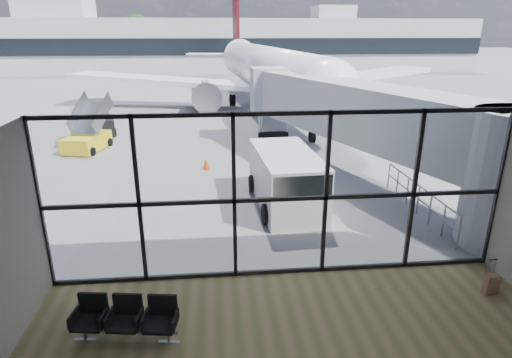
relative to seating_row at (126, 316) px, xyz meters
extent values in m
plane|color=slate|center=(3.66, 42.27, -0.55)|extent=(220.00, 220.00, 0.00)
cube|color=silver|center=(3.66, -1.73, 3.95)|extent=(12.00, 8.00, 0.02)
cube|color=white|center=(3.66, 2.27, 1.70)|extent=(12.00, 0.04, 4.50)
cube|color=black|center=(3.66, 2.27, -0.49)|extent=(12.00, 0.12, 0.10)
cube|color=black|center=(3.66, 2.27, 1.65)|extent=(12.00, 0.12, 0.10)
cube|color=black|center=(3.66, 2.27, 3.89)|extent=(12.00, 0.12, 0.10)
cube|color=black|center=(-2.34, 2.27, 1.70)|extent=(0.10, 0.12, 4.50)
cube|color=black|center=(0.06, 2.27, 1.70)|extent=(0.10, 0.12, 4.50)
cube|color=black|center=(2.46, 2.27, 1.70)|extent=(0.10, 0.12, 4.50)
cube|color=black|center=(4.86, 2.27, 1.70)|extent=(0.10, 0.12, 4.50)
cube|color=black|center=(7.26, 2.27, 1.70)|extent=(0.10, 0.12, 4.50)
cube|color=black|center=(9.66, 2.27, 1.70)|extent=(0.10, 0.12, 4.50)
cube|color=#A5A9AB|center=(8.21, 10.27, 2.45)|extent=(7.45, 14.81, 2.40)
cube|color=#A5A9AB|center=(5.56, 17.27, 2.45)|extent=(2.60, 2.20, 2.60)
cylinder|color=gray|center=(4.76, 17.27, 0.35)|extent=(0.20, 0.20, 1.80)
cylinder|color=gray|center=(6.36, 17.27, 0.35)|extent=(0.20, 0.20, 1.80)
cylinder|color=black|center=(5.56, 17.27, -0.30)|extent=(1.80, 0.56, 0.56)
cylinder|color=gray|center=(9.26, 3.07, 0.00)|extent=(0.06, 0.06, 1.10)
cylinder|color=gray|center=(9.26, 3.97, 0.00)|extent=(0.06, 0.06, 1.10)
cylinder|color=gray|center=(9.26, 4.87, 0.00)|extent=(0.06, 0.06, 1.10)
cylinder|color=gray|center=(9.26, 5.77, 0.00)|extent=(0.06, 0.06, 1.10)
cylinder|color=gray|center=(9.26, 6.67, 0.00)|extent=(0.06, 0.06, 1.10)
cylinder|color=gray|center=(9.26, 7.57, 0.00)|extent=(0.06, 0.06, 1.10)
cylinder|color=gray|center=(9.26, 8.47, 0.00)|extent=(0.06, 0.06, 1.10)
cylinder|color=gray|center=(9.26, 5.77, 0.53)|extent=(0.06, 5.40, 0.06)
cylinder|color=gray|center=(9.26, 5.77, 0.05)|extent=(0.06, 5.40, 0.06)
cube|color=#A1A29D|center=(3.66, 64.27, 3.45)|extent=(80.00, 12.00, 8.00)
cube|color=black|center=(3.66, 58.17, 3.45)|extent=(80.00, 0.20, 2.40)
cube|color=#A1A29D|center=(-21.34, 64.27, 8.95)|extent=(10.00, 8.00, 3.00)
cube|color=#A1A29D|center=(21.66, 64.27, 8.45)|extent=(6.00, 6.00, 2.00)
cylinder|color=#382619|center=(-29.34, 74.27, 1.16)|extent=(0.50, 0.50, 3.42)
sphere|color=#193313|center=(-29.34, 74.27, 5.34)|extent=(6.27, 6.27, 6.27)
cylinder|color=#382619|center=(-23.34, 74.27, 0.80)|extent=(0.50, 0.50, 2.70)
sphere|color=#193313|center=(-23.34, 74.27, 4.10)|extent=(4.95, 4.95, 4.95)
cylinder|color=#382619|center=(-17.34, 74.27, 0.98)|extent=(0.50, 0.50, 3.06)
sphere|color=#193313|center=(-17.34, 74.27, 4.72)|extent=(5.61, 5.61, 5.61)
cylinder|color=#382619|center=(-11.34, 74.27, 1.16)|extent=(0.50, 0.50, 3.42)
sphere|color=#193313|center=(-11.34, 74.27, 5.34)|extent=(6.27, 6.27, 6.27)
cube|color=gray|center=(-0.02, -0.12, -0.30)|extent=(2.23, 0.40, 0.04)
cube|color=black|center=(-0.77, -0.01, -0.10)|extent=(0.71, 0.67, 0.08)
cube|color=black|center=(-0.73, 0.27, 0.16)|extent=(0.64, 0.16, 0.56)
cube|color=black|center=(-0.02, -0.12, -0.10)|extent=(0.71, 0.67, 0.08)
cube|color=black|center=(0.02, 0.16, 0.16)|extent=(0.64, 0.16, 0.56)
cube|color=black|center=(0.74, -0.23, -0.10)|extent=(0.71, 0.67, 0.08)
cube|color=black|center=(0.78, 0.05, 0.16)|extent=(0.64, 0.16, 0.56)
cylinder|color=gray|center=(-0.93, 0.01, -0.42)|extent=(0.06, 0.06, 0.25)
cylinder|color=gray|center=(0.89, -0.25, -0.42)|extent=(0.06, 0.06, 0.25)
cube|color=#846249|center=(8.86, 0.77, -0.28)|extent=(0.36, 0.24, 0.51)
cube|color=#846249|center=(8.87, 0.66, -0.28)|extent=(0.29, 0.06, 0.38)
cylinder|color=gray|center=(8.76, 0.86, 0.16)|extent=(0.02, 0.02, 0.43)
cylinder|color=gray|center=(8.95, 0.87, 0.16)|extent=(0.02, 0.02, 0.43)
cube|color=black|center=(8.86, 0.86, 0.37)|extent=(0.23, 0.05, 0.02)
cylinder|color=black|center=(8.76, 0.86, -0.52)|extent=(0.03, 0.06, 0.06)
cylinder|color=black|center=(8.95, 0.87, -0.52)|extent=(0.03, 0.06, 0.06)
cylinder|color=white|center=(6.64, 29.93, 2.57)|extent=(6.50, 31.43, 3.85)
sphere|color=white|center=(7.97, 14.39, 2.57)|extent=(3.85, 3.85, 3.85)
cone|color=white|center=(5.09, 48.08, 2.88)|extent=(4.37, 6.55, 3.85)
cube|color=black|center=(7.92, 15.01, 3.09)|extent=(2.39, 1.44, 0.52)
cube|color=white|center=(-2.26, 30.22, 1.69)|extent=(16.00, 6.98, 1.23)
cylinder|color=black|center=(1.34, 28.44, 0.65)|extent=(2.48, 3.71, 2.18)
cube|color=white|center=(1.81, 47.27, 2.99)|extent=(5.91, 2.57, 0.19)
cube|color=white|center=(15.36, 31.73, 1.69)|extent=(15.75, 9.33, 1.23)
cylinder|color=black|center=(12.12, 29.36, 0.65)|extent=(2.48, 3.71, 2.18)
cube|color=white|center=(8.45, 47.84, 2.99)|extent=(6.02, 3.45, 0.19)
cube|color=#4F0B12|center=(5.09, 48.08, 6.32)|extent=(0.65, 3.97, 6.24)
cylinder|color=gray|center=(7.79, 16.46, 0.18)|extent=(0.21, 0.21, 1.46)
cylinder|color=black|center=(7.79, 16.46, -0.19)|extent=(0.32, 0.75, 0.73)
cylinder|color=black|center=(3.69, 30.20, -0.08)|extent=(0.55, 1.04, 1.00)
cylinder|color=black|center=(9.50, 30.70, -0.08)|extent=(0.55, 1.04, 1.00)
cube|color=silver|center=(4.64, 7.10, 0.49)|extent=(2.36, 4.89, 2.08)
cube|color=black|center=(4.75, 5.33, 1.06)|extent=(2.04, 1.36, 0.73)
cylinder|color=black|center=(3.70, 5.48, -0.19)|extent=(0.30, 0.74, 0.73)
cylinder|color=black|center=(5.77, 5.60, -0.19)|extent=(0.30, 0.74, 0.73)
cylinder|color=black|center=(3.51, 8.59, -0.19)|extent=(0.30, 0.74, 0.73)
cylinder|color=black|center=(5.58, 8.71, -0.19)|extent=(0.30, 0.74, 0.73)
cube|color=black|center=(-5.33, 20.06, 0.03)|extent=(2.43, 3.50, 1.06)
cube|color=black|center=(-5.74, 21.27, 0.83)|extent=(2.06, 2.92, 1.09)
cylinder|color=black|center=(-5.69, 18.82, -0.28)|extent=(0.37, 0.57, 0.53)
cylinder|color=black|center=(-4.29, 19.30, -0.28)|extent=(0.37, 0.57, 0.53)
cylinder|color=black|center=(-6.37, 20.83, -0.28)|extent=(0.37, 0.57, 0.53)
cylinder|color=black|center=(-4.97, 21.31, -0.28)|extent=(0.37, 0.57, 0.53)
cube|color=yellow|center=(-5.08, 16.02, -0.09)|extent=(2.25, 3.16, 0.82)
cube|color=gray|center=(-4.90, 16.81, 1.09)|extent=(1.92, 2.59, 1.51)
cylinder|color=black|center=(-6.11, 15.21, -0.33)|extent=(0.30, 0.49, 0.45)
cylinder|color=black|center=(-4.52, 14.83, -0.33)|extent=(0.30, 0.49, 0.45)
cylinder|color=black|center=(-5.65, 17.20, -0.33)|extent=(0.30, 0.49, 0.45)
cylinder|color=black|center=(-4.05, 16.83, -0.33)|extent=(0.30, 0.49, 0.45)
cube|color=orange|center=(3.93, 13.33, -0.54)|extent=(0.36, 0.36, 0.03)
cone|color=orange|center=(3.93, 13.33, -0.29)|extent=(0.34, 0.34, 0.52)
cube|color=red|center=(1.57, 11.89, -0.54)|extent=(0.37, 0.37, 0.03)
cone|color=red|center=(1.57, 11.89, -0.29)|extent=(0.35, 0.35, 0.52)
camera|label=1|loc=(2.01, -7.92, 5.81)|focal=30.00mm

